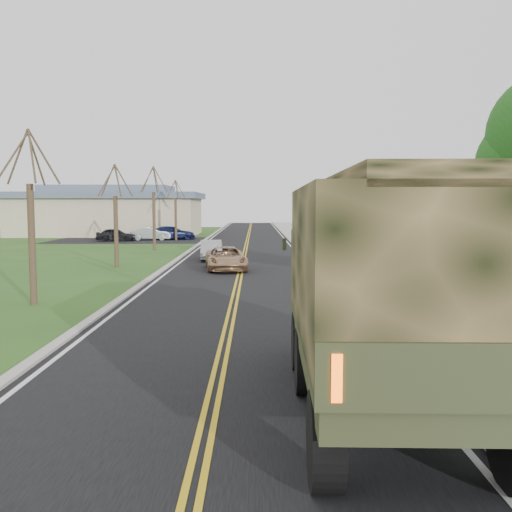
{
  "coord_description": "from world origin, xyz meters",
  "views": [
    {
      "loc": [
        0.75,
        -9.74,
        3.48
      ],
      "look_at": [
        0.78,
        8.92,
        1.8
      ],
      "focal_mm": 40.0,
      "sensor_mm": 36.0,
      "label": 1
    }
  ],
  "objects": [
    {
      "name": "ground",
      "position": [
        0.0,
        0.0,
        0.0
      ],
      "size": [
        160.0,
        160.0,
        0.0
      ],
      "primitive_type": "plane",
      "color": "#284D19",
      "rests_on": "ground"
    },
    {
      "name": "road",
      "position": [
        0.0,
        40.0,
        0.01
      ],
      "size": [
        8.0,
        120.0,
        0.01
      ],
      "primitive_type": "cube",
      "color": "black",
      "rests_on": "ground"
    },
    {
      "name": "curb_right",
      "position": [
        4.15,
        40.0,
        0.06
      ],
      "size": [
        0.3,
        120.0,
        0.12
      ],
      "primitive_type": "cube",
      "color": "#9E998E",
      "rests_on": "ground"
    },
    {
      "name": "sidewalk_right",
      "position": [
        5.9,
        40.0,
        0.05
      ],
      "size": [
        3.2,
        120.0,
        0.1
      ],
      "primitive_type": "cube",
      "color": "#9E998E",
      "rests_on": "ground"
    },
    {
      "name": "curb_left",
      "position": [
        -4.15,
        40.0,
        0.05
      ],
      "size": [
        0.3,
        120.0,
        0.1
      ],
      "primitive_type": "cube",
      "color": "#9E998E",
      "rests_on": "ground"
    },
    {
      "name": "bare_tree_a",
      "position": [
        -7.0,
        10.0,
        2.63
      ],
      "size": [
        1.93,
        2.26,
        6.08
      ],
      "color": "#38281C",
      "rests_on": "ground"
    },
    {
      "name": "bare_tree_b",
      "position": [
        -7.0,
        22.0,
        2.48
      ],
      "size": [
        1.83,
        2.14,
        5.73
      ],
      "color": "#38281C",
      "rests_on": "ground"
    },
    {
      "name": "bare_tree_c",
      "position": [
        -7.0,
        34.0,
        2.78
      ],
      "size": [
        2.04,
        2.39,
        6.42
      ],
      "color": "#38281C",
      "rests_on": "ground"
    },
    {
      "name": "bare_tree_d",
      "position": [
        -7.0,
        46.0,
        2.55
      ],
      "size": [
        1.88,
        2.2,
        5.91
      ],
      "color": "#38281C",
      "rests_on": "ground"
    },
    {
      "name": "commercial_building",
      "position": [
        -15.98,
        55.97,
        2.69
      ],
      "size": [
        25.5,
        21.5,
        5.65
      ],
      "color": "tan",
      "rests_on": "ground"
    },
    {
      "name": "military_truck",
      "position": [
        2.85,
        -0.41,
        2.25
      ],
      "size": [
        2.94,
        7.96,
        3.93
      ],
      "rotation": [
        0.0,
        0.0,
        -0.02
      ],
      "color": "black",
      "rests_on": "ground"
    },
    {
      "name": "suv_champagne",
      "position": [
        -0.8,
        20.5,
        0.62
      ],
      "size": [
        2.57,
        4.68,
        1.24
      ],
      "primitive_type": "imported",
      "rotation": [
        0.0,
        0.0,
        0.12
      ],
      "color": "tan",
      "rests_on": "ground"
    },
    {
      "name": "sedan_silver",
      "position": [
        -2.01,
        26.05,
        0.62
      ],
      "size": [
        1.62,
        3.86,
        1.24
      ],
      "primitive_type": "imported",
      "rotation": [
        0.0,
        0.0,
        0.08
      ],
      "color": "#AEADB2",
      "rests_on": "ground"
    },
    {
      "name": "lot_car_dark",
      "position": [
        -12.54,
        44.57,
        0.63
      ],
      "size": [
        3.89,
        2.04,
        1.26
      ],
      "primitive_type": "imported",
      "rotation": [
        0.0,
        0.0,
        1.72
      ],
      "color": "black",
      "rests_on": "ground"
    },
    {
      "name": "lot_car_silver",
      "position": [
        -9.51,
        46.13,
        0.65
      ],
      "size": [
        4.07,
        1.78,
        1.3
      ],
      "primitive_type": "imported",
      "rotation": [
        0.0,
        0.0,
        1.67
      ],
      "color": "#B3B3B8",
      "rests_on": "ground"
    },
    {
      "name": "lot_car_navy",
      "position": [
        -7.56,
        47.1,
        0.67
      ],
      "size": [
        4.97,
        3.05,
        1.35
      ],
      "primitive_type": "imported",
      "rotation": [
        0.0,
        0.0,
        1.84
      ],
      "color": "#0F1539",
      "rests_on": "ground"
    }
  ]
}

